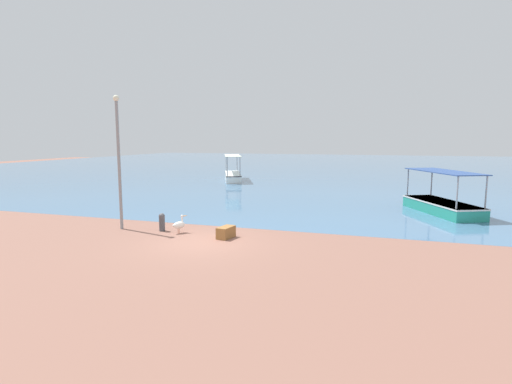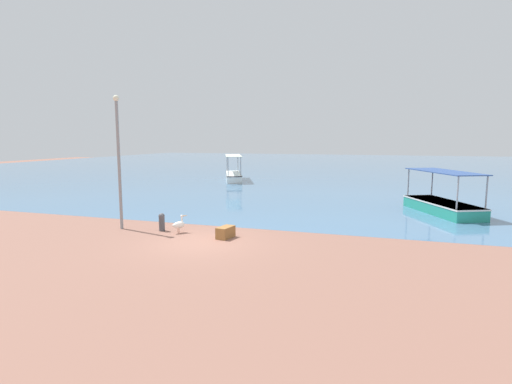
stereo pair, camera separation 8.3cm
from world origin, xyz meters
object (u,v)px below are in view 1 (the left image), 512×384
(mooring_bollard, at_px, (162,221))
(cargo_crate, at_px, (226,232))
(fishing_boat_near_left, at_px, (233,175))
(pelican, at_px, (179,225))
(fishing_boat_outer, at_px, (442,204))
(lamp_post, at_px, (119,155))

(mooring_bollard, height_order, cargo_crate, mooring_bollard)
(fishing_boat_near_left, distance_m, pelican, 22.74)
(fishing_boat_outer, xyz_separation_m, pelican, (-11.74, -8.75, -0.12))
(pelican, bearing_deg, fishing_boat_near_left, 104.92)
(pelican, relative_size, cargo_crate, 0.92)
(fishing_boat_outer, height_order, mooring_bollard, fishing_boat_outer)
(fishing_boat_near_left, xyz_separation_m, cargo_crate, (8.16, -22.18, -0.28))
(fishing_boat_near_left, relative_size, cargo_crate, 7.83)
(fishing_boat_near_left, distance_m, lamp_post, 22.41)
(pelican, bearing_deg, cargo_crate, -5.24)
(lamp_post, relative_size, mooring_bollard, 7.44)
(fishing_boat_outer, relative_size, mooring_bollard, 6.96)
(mooring_bollard, bearing_deg, fishing_boat_outer, 34.24)
(fishing_boat_near_left, bearing_deg, lamp_post, -82.48)
(fishing_boat_outer, xyz_separation_m, cargo_crate, (-9.44, -8.96, -0.25))
(fishing_boat_near_left, bearing_deg, cargo_crate, -69.81)
(fishing_boat_near_left, height_order, cargo_crate, fishing_boat_near_left)
(fishing_boat_outer, bearing_deg, fishing_boat_near_left, 143.08)
(fishing_boat_outer, bearing_deg, lamp_post, -149.04)
(pelican, bearing_deg, fishing_boat_outer, 36.70)
(fishing_boat_outer, distance_m, pelican, 14.65)
(fishing_boat_near_left, relative_size, mooring_bollard, 8.38)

